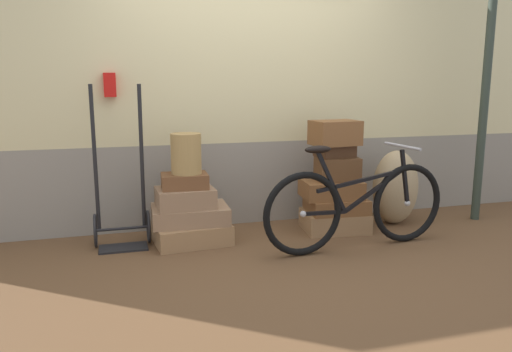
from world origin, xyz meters
TOP-DOWN VIEW (x-y plane):
  - ground at (0.00, 0.00)m, footprint 8.43×5.20m
  - station_building at (0.01, 0.85)m, footprint 6.43×0.74m
  - suitcase_0 at (-0.61, 0.30)m, footprint 0.65×0.49m
  - suitcase_1 at (-0.62, 0.33)m, footprint 0.65×0.46m
  - suitcase_2 at (-0.66, 0.31)m, footprint 0.48×0.37m
  - suitcase_3 at (-0.66, 0.32)m, footprint 0.39×0.30m
  - suitcase_4 at (0.70, 0.30)m, footprint 0.61×0.50m
  - suitcase_5 at (0.71, 0.29)m, footprint 0.55×0.47m
  - suitcase_6 at (0.66, 0.32)m, footprint 0.55×0.45m
  - suitcase_7 at (0.71, 0.30)m, footprint 0.39×0.31m
  - suitcase_8 at (0.70, 0.34)m, footprint 0.33×0.26m
  - suitcase_9 at (0.68, 0.30)m, footprint 0.43×0.32m
  - wicker_basket at (-0.64, 0.31)m, footprint 0.25×0.25m
  - luggage_trolley at (-1.17, 0.39)m, footprint 0.45×0.36m
  - burlap_sack at (1.34, 0.35)m, footprint 0.44×0.37m
  - bicycle at (0.65, -0.21)m, footprint 1.64×0.46m

SIDE VIEW (x-z plane):
  - ground at x=0.00m, z-range -0.06..0.00m
  - suitcase_0 at x=-0.61m, z-range 0.00..0.17m
  - suitcase_4 at x=0.70m, z-range 0.00..0.17m
  - suitcase_1 at x=-0.62m, z-range 0.17..0.31m
  - suitcase_5 at x=0.71m, z-range 0.17..0.30m
  - luggage_trolley at x=-1.17m, z-range -0.35..0.97m
  - burlap_sack at x=1.34m, z-range 0.00..0.70m
  - bicycle at x=0.65m, z-range -0.08..0.78m
  - suitcase_6 at x=0.66m, z-range 0.30..0.46m
  - suitcase_2 at x=-0.66m, z-range 0.31..0.47m
  - suitcase_3 at x=-0.66m, z-range 0.47..0.59m
  - suitcase_7 at x=0.71m, z-range 0.46..0.67m
  - suitcase_8 at x=0.70m, z-range 0.67..0.78m
  - wicker_basket at x=-0.64m, z-range 0.59..0.92m
  - suitcase_9 at x=0.68m, z-range 0.78..1.00m
  - station_building at x=0.01m, z-range 0.01..2.51m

